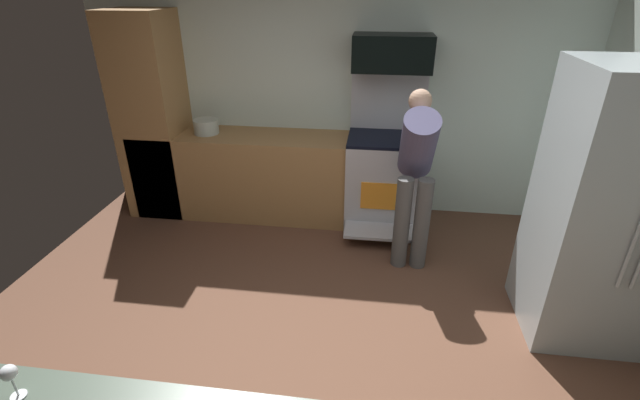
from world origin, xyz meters
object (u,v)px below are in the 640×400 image
object	(u,v)px
oven_range	(384,177)
person_cook	(416,169)
microwave	(392,53)
wine_glass_near	(10,375)
stock_pot	(206,126)
refrigerator	(612,211)

from	to	relation	value
oven_range	person_cook	distance (m)	0.82
oven_range	microwave	bearing A→B (deg)	90.00
microwave	wine_glass_near	xyz separation A→B (m)	(-1.43, -3.30, -0.72)
person_cook	stock_pot	xyz separation A→B (m)	(-2.12, 0.69, 0.08)
refrigerator	person_cook	xyz separation A→B (m)	(-1.24, 0.73, -0.07)
stock_pot	wine_glass_near	bearing A→B (deg)	-82.16
refrigerator	microwave	bearing A→B (deg)	134.83
microwave	refrigerator	size ratio (longest dim) A/B	0.38
oven_range	stock_pot	xyz separation A→B (m)	(-1.87, 0.01, 0.46)
microwave	stock_pot	distance (m)	2.02
oven_range	wine_glass_near	xyz separation A→B (m)	(-1.43, -3.21, 0.50)
refrigerator	wine_glass_near	world-z (taller)	refrigerator
refrigerator	stock_pot	distance (m)	3.64
person_cook	wine_glass_near	bearing A→B (deg)	-123.55
oven_range	refrigerator	xyz separation A→B (m)	(1.49, -1.41, 0.45)
oven_range	person_cook	size ratio (longest dim) A/B	1.03
wine_glass_near	refrigerator	bearing A→B (deg)	31.73
refrigerator	stock_pot	bearing A→B (deg)	157.12
microwave	person_cook	size ratio (longest dim) A/B	0.49
microwave	wine_glass_near	bearing A→B (deg)	-113.38
wine_glass_near	person_cook	bearing A→B (deg)	56.45
refrigerator	person_cook	bearing A→B (deg)	149.58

